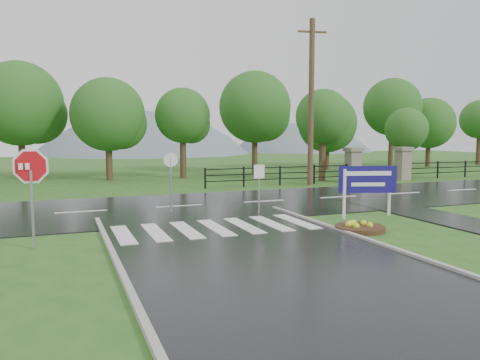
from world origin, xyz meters
name	(u,v)px	position (x,y,z in m)	size (l,w,h in m)	color
ground	(283,270)	(0.00, 0.00, 0.00)	(120.00, 120.00, 0.00)	#2D5D1F
main_road	(179,207)	(0.00, 10.00, 0.00)	(90.00, 8.00, 0.04)	black
walkway	(438,218)	(8.50, 4.00, 0.00)	(2.20, 11.00, 0.04)	black
crosswalk	(216,227)	(0.00, 5.00, 0.06)	(6.50, 2.80, 0.02)	silver
pillar_west	(353,164)	(13.00, 16.00, 1.18)	(1.00, 1.00, 2.24)	gray
pillar_east	(403,163)	(17.00, 16.00, 1.18)	(1.00, 1.00, 2.24)	gray
fence_west	(280,174)	(7.75, 16.00, 0.72)	(9.58, 0.08, 1.20)	black
hills	(118,252)	(3.49, 65.00, -15.54)	(102.00, 48.00, 48.00)	slate
treeline	(146,178)	(1.00, 24.00, 0.00)	(83.20, 5.20, 10.00)	#235C1C
stop_sign	(31,176)	(-5.48, 4.28, 2.02)	(1.27, 0.33, 2.93)	#939399
estate_billboard	(368,182)	(6.05, 5.07, 1.34)	(2.15, 0.70, 1.94)	silver
flower_bed	(360,227)	(4.30, 3.06, 0.12)	(1.61, 1.61, 0.32)	#332111
reg_sign_small	(259,179)	(2.47, 7.08, 1.40)	(0.43, 0.06, 1.95)	#939399
reg_sign_round	(171,176)	(-0.67, 8.59, 1.50)	(0.55, 0.13, 2.40)	#939399
utility_pole_east	(311,102)	(9.55, 15.50, 5.05)	(1.75, 0.45, 9.93)	#473523
entrance_tree_left	(323,117)	(11.60, 17.50, 4.23)	(3.60, 3.60, 6.07)	#3D2B1C
entrance_tree_right	(406,130)	(18.49, 17.50, 3.43)	(3.03, 3.03, 4.97)	#3D2B1C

